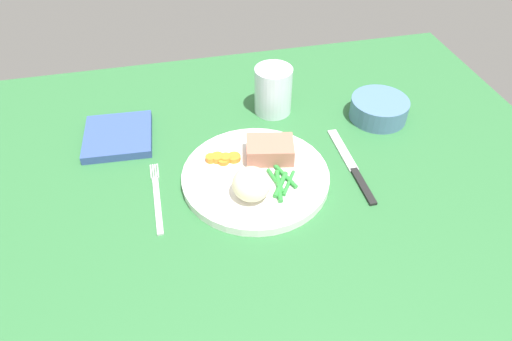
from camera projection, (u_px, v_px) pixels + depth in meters
dining_table at (245, 186)px, 80.83cm from camera, size 120.00×90.00×2.00cm
dinner_plate at (256, 178)px, 79.65cm from camera, size 25.67×25.67×1.60cm
meat_portion at (270, 150)px, 81.46cm from camera, size 9.36×7.50×3.28cm
mashed_potatoes at (248, 185)px, 73.68cm from camera, size 6.26×6.58×5.13cm
carrot_slices at (223, 158)px, 81.50cm from camera, size 6.25×3.09×1.08cm
green_beans at (281, 182)px, 77.29cm from camera, size 5.29×9.98×0.87cm
fork at (157, 197)px, 77.06cm from camera, size 1.44×16.60×0.40cm
knife at (352, 166)px, 82.76cm from camera, size 1.70×20.50×0.64cm
water_glass at (273, 93)px, 93.08cm from camera, size 7.60×7.60×9.79cm
salad_bowl at (379, 108)px, 92.50cm from camera, size 11.55×11.55×4.24cm
napkin at (118, 136)px, 88.24cm from camera, size 13.40×13.87×1.63cm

